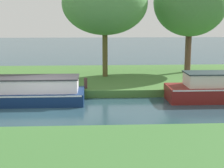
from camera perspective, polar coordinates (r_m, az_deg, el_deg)
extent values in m
plane|color=#25414D|center=(16.63, -10.89, -3.93)|extent=(120.00, 120.00, 0.00)
cube|color=#426F31|center=(23.39, -8.65, 0.88)|extent=(72.00, 10.00, 0.40)
cube|color=navy|center=(18.04, -16.15, -2.05)|extent=(7.23, 2.29, 0.59)
cube|color=silver|center=(17.98, -16.20, -1.25)|extent=(7.08, 2.32, 0.07)
cube|color=white|center=(17.79, -14.44, -0.10)|extent=(5.47, 1.74, 0.65)
cube|color=#2D2B30|center=(17.73, -14.49, 1.02)|extent=(5.57, 1.83, 0.06)
cube|color=maroon|center=(18.53, 15.70, -1.43)|extent=(4.41, 1.94, 0.76)
cube|color=white|center=(18.47, 15.76, -0.41)|extent=(4.32, 1.97, 0.07)
cube|color=beige|center=(18.54, 17.01, 0.70)|extent=(3.35, 1.48, 0.64)
cube|color=#253235|center=(18.48, 17.07, 1.76)|extent=(3.45, 1.55, 0.06)
cylinder|color=brown|center=(22.60, -1.15, 5.73)|extent=(0.33, 0.33, 3.57)
ellipsoid|color=#57914F|center=(22.52, -1.18, 13.05)|extent=(5.42, 4.32, 3.99)
cylinder|color=brown|center=(25.05, 12.33, 5.93)|extent=(0.42, 0.42, 3.53)
ellipsoid|color=#4A8043|center=(24.89, 12.68, 12.86)|extent=(5.01, 4.67, 4.59)
cylinder|color=#4D3330|center=(18.90, -4.32, 0.13)|extent=(0.19, 0.19, 0.57)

